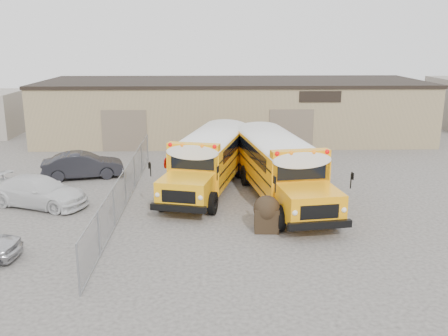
{
  "coord_description": "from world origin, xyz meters",
  "views": [
    {
      "loc": [
        -1.83,
        -20.4,
        7.94
      ],
      "look_at": [
        -1.16,
        3.88,
        1.6
      ],
      "focal_mm": 40.0,
      "sensor_mm": 36.0,
      "label": 1
    }
  ],
  "objects_px": {
    "car_white": "(38,191)",
    "car_dark": "(83,165)",
    "school_bus_left": "(232,133)",
    "tarp_bundle": "(267,213)",
    "school_bus_right": "(251,137)"
  },
  "relations": [
    {
      "from": "school_bus_right",
      "to": "car_dark",
      "type": "bearing_deg",
      "value": -164.82
    },
    {
      "from": "tarp_bundle",
      "to": "car_white",
      "type": "distance_m",
      "value": 11.3
    },
    {
      "from": "school_bus_right",
      "to": "car_dark",
      "type": "relative_size",
      "value": 2.45
    },
    {
      "from": "school_bus_left",
      "to": "car_dark",
      "type": "bearing_deg",
      "value": -154.2
    },
    {
      "from": "tarp_bundle",
      "to": "car_white",
      "type": "bearing_deg",
      "value": 161.66
    },
    {
      "from": "tarp_bundle",
      "to": "car_dark",
      "type": "xyz_separation_m",
      "value": [
        -9.8,
        8.55,
        -0.03
      ]
    },
    {
      "from": "car_dark",
      "to": "school_bus_right",
      "type": "bearing_deg",
      "value": -87.69
    },
    {
      "from": "school_bus_left",
      "to": "car_white",
      "type": "height_order",
      "value": "school_bus_left"
    },
    {
      "from": "tarp_bundle",
      "to": "school_bus_right",
      "type": "bearing_deg",
      "value": 89.0
    },
    {
      "from": "tarp_bundle",
      "to": "car_dark",
      "type": "height_order",
      "value": "tarp_bundle"
    },
    {
      "from": "tarp_bundle",
      "to": "car_white",
      "type": "xyz_separation_m",
      "value": [
        -10.73,
        3.56,
        -0.07
      ]
    },
    {
      "from": "car_white",
      "to": "car_dark",
      "type": "bearing_deg",
      "value": 9.79
    },
    {
      "from": "tarp_bundle",
      "to": "car_white",
      "type": "height_order",
      "value": "tarp_bundle"
    },
    {
      "from": "car_dark",
      "to": "car_white",
      "type": "bearing_deg",
      "value": 156.55
    },
    {
      "from": "car_white",
      "to": "tarp_bundle",
      "type": "bearing_deg",
      "value": -87.96
    }
  ]
}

